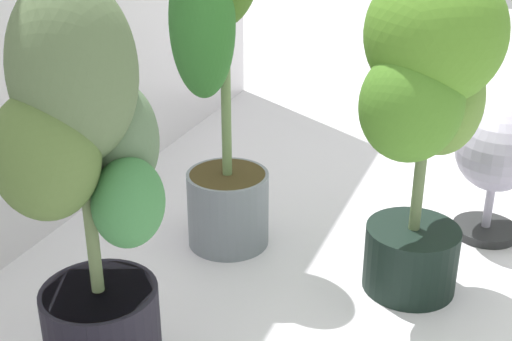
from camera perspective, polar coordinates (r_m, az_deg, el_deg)
The scene contains 4 objects.
potted_plant_back_right at distance 1.71m, azimuth -3.02°, elevation 9.41°, with size 0.29×0.24×0.98m.
potted_plant_front_right at distance 1.56m, azimuth 13.99°, elevation 5.85°, with size 0.42×0.36×0.79m.
potted_plant_back_left at distance 1.26m, azimuth -13.74°, elevation -1.23°, with size 0.36×0.29×0.81m.
floor_fan at distance 1.97m, azimuth 19.27°, elevation 1.09°, with size 0.24×0.24×0.37m.
Camera 1 is at (-1.19, -0.33, 0.97)m, focal length 48.37 mm.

